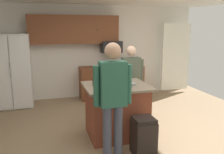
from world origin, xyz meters
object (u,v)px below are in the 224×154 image
(microwave_over_range, at_px, (111,47))
(person_elder_center, at_px, (113,94))
(glass_short_whisky, at_px, (128,78))
(tumbler_amber, at_px, (99,81))
(mug_ceramic_white, at_px, (109,87))
(glass_pilsner, at_px, (130,84))
(kitchen_island, at_px, (117,110))
(person_guest_by_door, at_px, (131,78))
(glass_dark_ale, at_px, (104,78))
(refrigerator, at_px, (13,71))
(glass_stout_tall, at_px, (94,82))
(trash_bin, at_px, (143,136))
(mug_blue_stoneware, at_px, (118,78))
(serving_tray, at_px, (122,84))

(microwave_over_range, height_order, person_elder_center, person_elder_center)
(person_elder_center, bearing_deg, glass_short_whisky, -10.14)
(tumbler_amber, xyz_separation_m, mug_ceramic_white, (0.08, -0.42, -0.02))
(glass_pilsner, height_order, mug_ceramic_white, glass_pilsner)
(glass_pilsner, bearing_deg, kitchen_island, 130.01)
(tumbler_amber, distance_m, glass_short_whisky, 0.59)
(person_elder_center, distance_m, glass_short_whisky, 1.15)
(person_guest_by_door, distance_m, glass_pilsner, 0.97)
(glass_dark_ale, bearing_deg, refrigerator, 132.12)
(glass_stout_tall, bearing_deg, glass_short_whisky, 10.73)
(kitchen_island, height_order, person_guest_by_door, person_guest_by_door)
(person_guest_by_door, bearing_deg, trash_bin, 25.13)
(glass_pilsner, bearing_deg, refrigerator, 130.81)
(refrigerator, bearing_deg, mug_blue_stoneware, -42.70)
(refrigerator, distance_m, kitchen_island, 3.10)
(microwave_over_range, distance_m, person_guest_by_door, 1.83)
(person_elder_center, distance_m, person_guest_by_door, 1.70)
(glass_pilsner, bearing_deg, person_elder_center, -129.24)
(refrigerator, xyz_separation_m, mug_blue_stoneware, (2.15, -1.98, 0.09))
(microwave_over_range, distance_m, glass_dark_ale, 2.33)
(tumbler_amber, relative_size, serving_tray, 0.33)
(microwave_over_range, xyz_separation_m, kitchen_island, (-0.59, -2.44, -0.96))
(kitchen_island, height_order, serving_tray, serving_tray)
(refrigerator, bearing_deg, glass_stout_tall, -54.45)
(microwave_over_range, distance_m, person_elder_center, 3.38)
(mug_ceramic_white, bearing_deg, microwave_over_range, 73.53)
(kitchen_island, relative_size, trash_bin, 1.90)
(microwave_over_range, bearing_deg, refrigerator, -177.40)
(refrigerator, relative_size, tumbler_amber, 12.73)
(person_guest_by_door, xyz_separation_m, glass_short_whisky, (-0.24, -0.49, 0.11))
(refrigerator, height_order, glass_pilsner, refrigerator)
(microwave_over_range, height_order, glass_dark_ale, microwave_over_range)
(mug_ceramic_white, bearing_deg, trash_bin, -49.05)
(mug_ceramic_white, bearing_deg, person_elder_center, -100.15)
(refrigerator, distance_m, serving_tray, 3.14)
(mug_blue_stoneware, distance_m, glass_dark_ale, 0.31)
(person_elder_center, height_order, serving_tray, person_elder_center)
(mug_blue_stoneware, height_order, tumbler_amber, tumbler_amber)
(mug_blue_stoneware, distance_m, mug_ceramic_white, 0.71)
(person_guest_by_door, xyz_separation_m, serving_tray, (-0.44, -0.69, 0.06))
(person_guest_by_door, distance_m, tumbler_amber, 1.00)
(microwave_over_range, xyz_separation_m, mug_ceramic_white, (-0.80, -2.72, -0.44))
(refrigerator, xyz_separation_m, glass_dark_ale, (1.85, -2.05, 0.13))
(microwave_over_range, relative_size, kitchen_island, 0.48)
(person_elder_center, xyz_separation_m, glass_stout_tall, (-0.09, 0.86, -0.01))
(glass_short_whisky, bearing_deg, serving_tray, -134.58)
(tumbler_amber, bearing_deg, kitchen_island, -24.45)
(kitchen_island, distance_m, glass_stout_tall, 0.67)
(mug_blue_stoneware, height_order, glass_short_whisky, glass_short_whisky)
(person_elder_center, relative_size, glass_dark_ale, 10.96)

